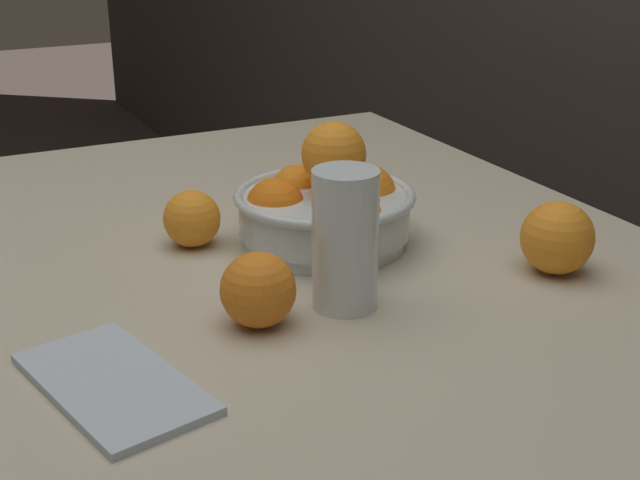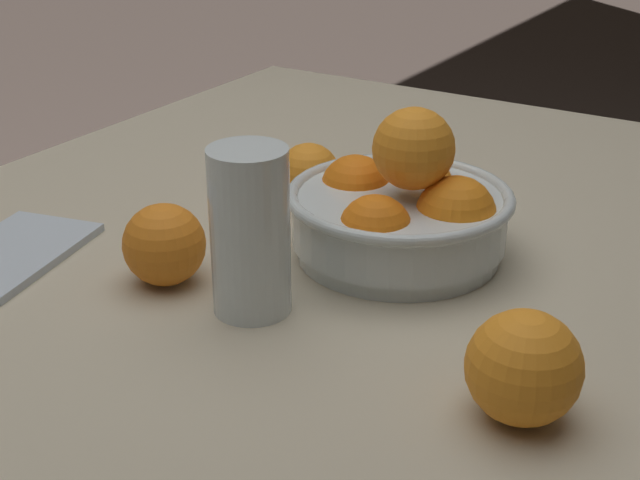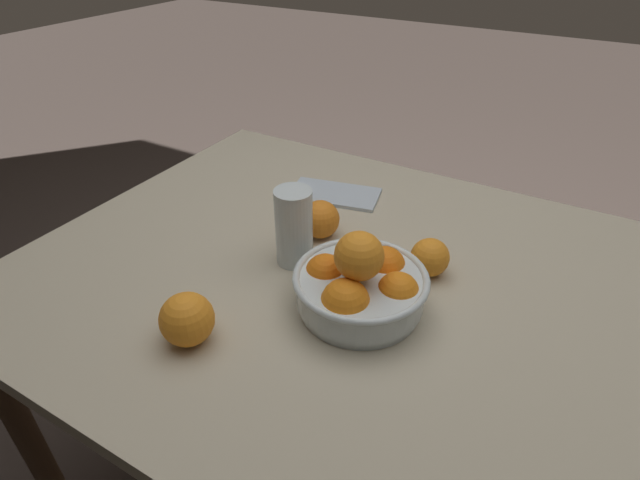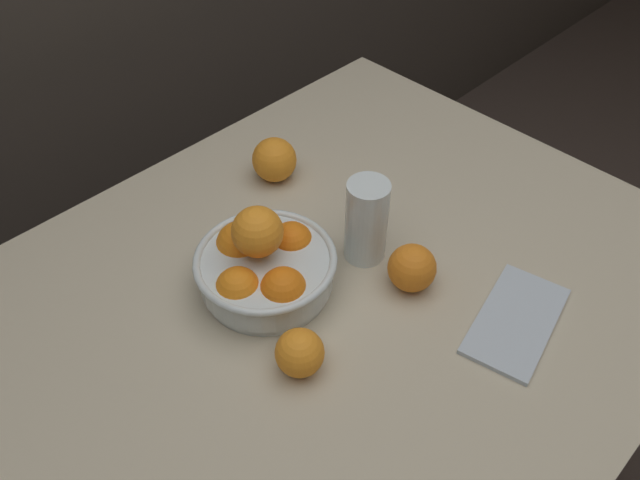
# 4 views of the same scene
# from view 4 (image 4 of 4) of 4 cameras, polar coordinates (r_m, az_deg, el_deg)

# --- Properties ---
(dining_table) EXTENTS (1.22, 0.93, 0.71)m
(dining_table) POSITION_cam_4_polar(r_m,az_deg,el_deg) (1.03, -0.15, -7.98)
(dining_table) COLOR #B7AD93
(dining_table) RESTS_ON ground_plane
(fruit_bowl) EXTENTS (0.22, 0.22, 0.15)m
(fruit_bowl) POSITION_cam_4_polar(r_m,az_deg,el_deg) (0.96, -5.12, -2.33)
(fruit_bowl) COLOR silver
(fruit_bowl) RESTS_ON dining_table
(juice_glass) EXTENTS (0.07, 0.07, 0.15)m
(juice_glass) POSITION_cam_4_polar(r_m,az_deg,el_deg) (1.00, 4.24, 1.37)
(juice_glass) COLOR #F4A314
(juice_glass) RESTS_ON dining_table
(orange_loose_near_bowl) EXTENTS (0.08, 0.08, 0.08)m
(orange_loose_near_bowl) POSITION_cam_4_polar(r_m,az_deg,el_deg) (0.98, 8.40, -2.54)
(orange_loose_near_bowl) COLOR orange
(orange_loose_near_bowl) RESTS_ON dining_table
(orange_loose_front) EXTENTS (0.08, 0.08, 0.08)m
(orange_loose_front) POSITION_cam_4_polar(r_m,az_deg,el_deg) (1.17, -4.19, 7.34)
(orange_loose_front) COLOR orange
(orange_loose_front) RESTS_ON dining_table
(orange_loose_aside) EXTENTS (0.07, 0.07, 0.07)m
(orange_loose_aside) POSITION_cam_4_polar(r_m,az_deg,el_deg) (0.87, -1.87, -10.25)
(orange_loose_aside) COLOR orange
(orange_loose_aside) RESTS_ON dining_table
(napkin) EXTENTS (0.22, 0.15, 0.01)m
(napkin) POSITION_cam_4_polar(r_m,az_deg,el_deg) (0.99, 17.49, -7.03)
(napkin) COLOR silver
(napkin) RESTS_ON dining_table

